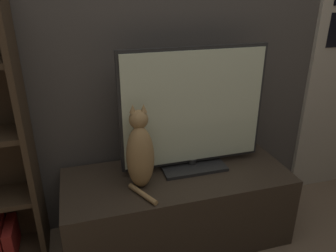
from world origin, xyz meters
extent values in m
cube|color=#47423D|center=(0.00, 1.22, 1.30)|extent=(4.80, 0.05, 2.60)
cube|color=#33281E|center=(0.00, 0.91, 0.23)|extent=(1.34, 0.55, 0.46)
cube|color=black|center=(0.12, 0.98, 0.47)|extent=(0.39, 0.23, 0.02)
cylinder|color=black|center=(0.12, 0.98, 0.49)|extent=(0.04, 0.04, 0.03)
cube|color=black|center=(0.12, 0.98, 0.84)|extent=(0.87, 0.02, 0.70)
cube|color=beige|center=(0.12, 0.97, 0.84)|extent=(0.83, 0.01, 0.67)
ellipsoid|color=#997547|center=(-0.23, 0.85, 0.64)|extent=(0.17, 0.16, 0.37)
ellipsoid|color=silver|center=(-0.22, 0.90, 0.62)|extent=(0.09, 0.06, 0.20)
sphere|color=#997547|center=(-0.23, 0.88, 0.85)|extent=(0.12, 0.12, 0.10)
cone|color=#997547|center=(-0.26, 0.88, 0.91)|extent=(0.04, 0.04, 0.04)
cone|color=#997547|center=(-0.20, 0.87, 0.91)|extent=(0.04, 0.04, 0.04)
cylinder|color=#997547|center=(-0.24, 0.75, 0.47)|extent=(0.12, 0.21, 0.03)
cube|color=#3D2D1E|center=(-0.80, 1.05, 0.78)|extent=(0.03, 0.28, 1.55)
cube|color=maroon|center=(-1.04, 1.03, 0.13)|extent=(0.03, 0.21, 0.21)
cube|color=maroon|center=(-0.99, 1.04, 0.12)|extent=(0.05, 0.23, 0.19)
camera|label=1|loc=(-0.52, -0.68, 1.50)|focal=35.00mm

